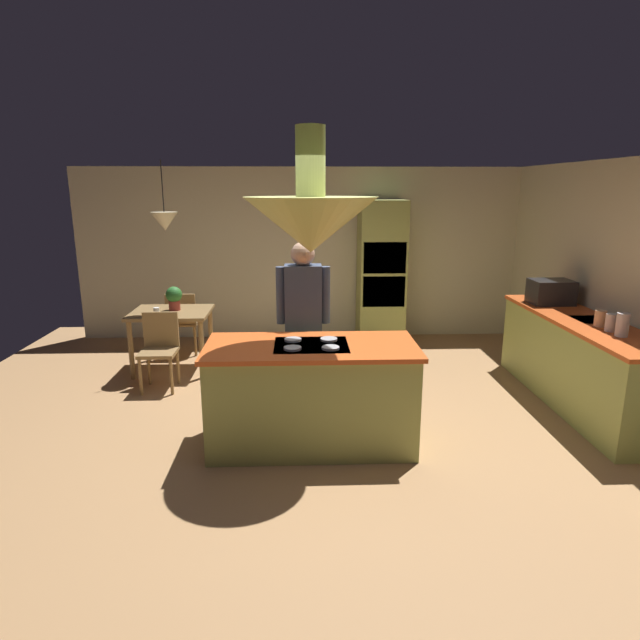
# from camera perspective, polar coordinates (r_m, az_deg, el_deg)

# --- Properties ---
(ground) EXTENTS (8.16, 8.16, 0.00)m
(ground) POSITION_cam_1_polar(r_m,az_deg,el_deg) (5.13, -0.96, -12.01)
(ground) COLOR #AD7F51
(wall_back) EXTENTS (6.80, 0.10, 2.55)m
(wall_back) POSITION_cam_1_polar(r_m,az_deg,el_deg) (8.12, -1.57, 7.09)
(wall_back) COLOR beige
(wall_back) RESTS_ON ground
(wall_right) EXTENTS (0.10, 7.20, 2.55)m
(wall_right) POSITION_cam_1_polar(r_m,az_deg,el_deg) (6.11, 31.07, 2.79)
(wall_right) COLOR beige
(wall_right) RESTS_ON ground
(kitchen_island) EXTENTS (1.84, 0.87, 0.95)m
(kitchen_island) POSITION_cam_1_polar(r_m,az_deg,el_deg) (4.76, -0.93, -7.99)
(kitchen_island) COLOR #A8B259
(kitchen_island) RESTS_ON ground
(counter_run_right) EXTENTS (0.73, 2.62, 0.93)m
(counter_run_right) POSITION_cam_1_polar(r_m,az_deg,el_deg) (6.24, 26.03, -4.01)
(counter_run_right) COLOR #A8B259
(counter_run_right) RESTS_ON ground
(oven_tower) EXTENTS (0.66, 0.62, 2.08)m
(oven_tower) POSITION_cam_1_polar(r_m,az_deg,el_deg) (7.84, 6.58, 5.05)
(oven_tower) COLOR #A8B259
(oven_tower) RESTS_ON ground
(dining_table) EXTENTS (0.96, 0.81, 0.76)m
(dining_table) POSITION_cam_1_polar(r_m,az_deg,el_deg) (6.89, -15.63, 0.01)
(dining_table) COLOR olive
(dining_table) RESTS_ON ground
(person_at_island) EXTENTS (0.53, 0.23, 1.75)m
(person_at_island) POSITION_cam_1_polar(r_m,az_deg,el_deg) (5.27, -1.80, 0.35)
(person_at_island) COLOR tan
(person_at_island) RESTS_ON ground
(range_hood) EXTENTS (1.10, 1.10, 1.00)m
(range_hood) POSITION_cam_1_polar(r_m,az_deg,el_deg) (4.42, -1.00, 10.52)
(range_hood) COLOR #A8B259
(pendant_light_over_table) EXTENTS (0.32, 0.32, 0.82)m
(pendant_light_over_table) POSITION_cam_1_polar(r_m,az_deg,el_deg) (6.72, -16.32, 10.13)
(pendant_light_over_table) COLOR beige
(chair_facing_island) EXTENTS (0.40, 0.40, 0.87)m
(chair_facing_island) POSITION_cam_1_polar(r_m,az_deg,el_deg) (6.34, -16.81, -2.60)
(chair_facing_island) COLOR olive
(chair_facing_island) RESTS_ON ground
(chair_by_back_wall) EXTENTS (0.40, 0.40, 0.87)m
(chair_by_back_wall) POSITION_cam_1_polar(r_m,az_deg,el_deg) (7.52, -14.50, 0.12)
(chair_by_back_wall) COLOR olive
(chair_by_back_wall) RESTS_ON ground
(potted_plant_on_table) EXTENTS (0.20, 0.20, 0.30)m
(potted_plant_on_table) POSITION_cam_1_polar(r_m,az_deg,el_deg) (6.87, -15.38, 2.39)
(potted_plant_on_table) COLOR #99382D
(potted_plant_on_table) RESTS_ON dining_table
(cup_on_table) EXTENTS (0.07, 0.07, 0.09)m
(cup_on_table) POSITION_cam_1_polar(r_m,az_deg,el_deg) (6.70, -17.12, 0.91)
(cup_on_table) COLOR white
(cup_on_table) RESTS_ON dining_table
(canister_flour) EXTENTS (0.11, 0.11, 0.22)m
(canister_flour) POSITION_cam_1_polar(r_m,az_deg,el_deg) (5.56, 29.69, -0.45)
(canister_flour) COLOR silver
(canister_flour) RESTS_ON counter_run_right
(canister_sugar) EXTENTS (0.10, 0.10, 0.17)m
(canister_sugar) POSITION_cam_1_polar(r_m,az_deg,el_deg) (5.72, 28.73, -0.24)
(canister_sugar) COLOR silver
(canister_sugar) RESTS_ON counter_run_right
(canister_tea) EXTENTS (0.11, 0.11, 0.16)m
(canister_tea) POSITION_cam_1_polar(r_m,az_deg,el_deg) (5.87, 27.85, 0.15)
(canister_tea) COLOR #E0B78C
(canister_tea) RESTS_ON counter_run_right
(microwave_on_counter) EXTENTS (0.46, 0.36, 0.28)m
(microwave_on_counter) POSITION_cam_1_polar(r_m,az_deg,el_deg) (6.77, 23.52, 2.79)
(microwave_on_counter) COLOR #232326
(microwave_on_counter) RESTS_ON counter_run_right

